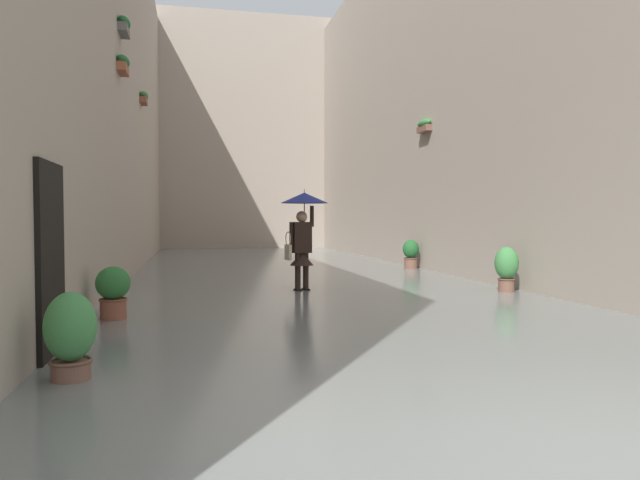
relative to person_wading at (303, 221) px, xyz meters
The scene contains 10 objects.
ground_plane 4.58m from the person_wading, 94.17° to the right, with size 65.66×65.66×0.00m, color #605B56.
flood_water 4.57m from the person_wading, 94.17° to the right, with size 9.04×32.26×0.07m, color slate.
building_facade_left 8.00m from the person_wading, 141.09° to the right, with size 2.04×30.26×11.28m.
building_facade_right 7.60m from the person_wading, 42.47° to the right, with size 2.04×30.26×11.29m.
building_facade_far 18.87m from the person_wading, 90.98° to the right, with size 11.84×1.80×11.88m, color #A89989.
person_wading is the anchor object (origin of this frame).
potted_plant_mid_right 4.56m from the person_wading, 39.50° to the left, with size 0.50×0.50×0.87m.
potted_plant_far_right 7.08m from the person_wading, 61.14° to the left, with size 0.47×0.47×0.90m.
potted_plant_near_left 4.29m from the person_wading, 163.71° to the left, with size 0.48×0.48×1.00m.
potted_plant_mid_left 6.08m from the person_wading, 133.22° to the right, with size 0.48×0.48×0.94m.
Camera 1 is at (2.57, 3.07, 1.59)m, focal length 32.55 mm.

